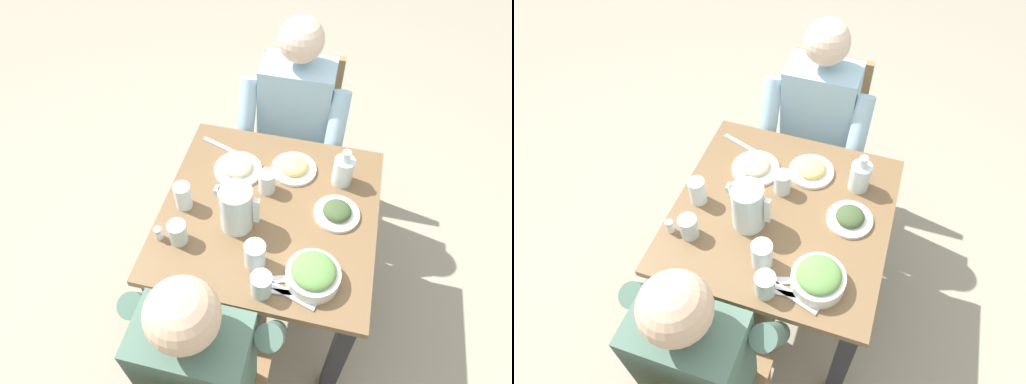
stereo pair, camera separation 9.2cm
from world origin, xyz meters
The scene contains 21 objects.
ground_plane centered at (0.00, 0.00, 0.00)m, with size 8.00×8.00×0.00m, color #9E937F.
dining_table centered at (0.00, 0.00, 0.59)m, with size 0.81×0.81×0.72m.
chair_far centered at (-0.01, 0.72, 0.49)m, with size 0.40×0.40×0.87m.
diner_near centered at (-0.09, -0.52, 0.64)m, with size 0.48×0.53×1.17m.
diner_far centered at (-0.01, 0.52, 0.64)m, with size 0.48×0.53×1.17m.
water_pitcher centered at (-0.10, -0.09, 0.82)m, with size 0.16×0.12×0.19m.
salad_bowl centered at (0.20, -0.25, 0.76)m, with size 0.18×0.18×0.09m.
plate_beans centered at (-0.17, 0.17, 0.74)m, with size 0.19×0.19×0.05m.
plate_dolmas centered at (0.25, 0.04, 0.74)m, with size 0.17×0.17×0.05m.
plate_fries centered at (0.05, 0.22, 0.74)m, with size 0.18×0.18×0.05m.
water_glass_far_right centered at (-0.29, -0.20, 0.77)m, with size 0.07×0.07×0.09m, color silver.
water_glass_near_right centered at (0.00, -0.23, 0.78)m, with size 0.07×0.07×0.11m, color silver.
water_glass_center centered at (-0.03, 0.10, 0.77)m, with size 0.07×0.07×0.09m, color silver.
water_glass_far_left centered at (-0.32, -0.05, 0.78)m, with size 0.06×0.06×0.11m, color silver.
water_glass_near_left centered at (0.04, -0.33, 0.77)m, with size 0.07×0.07×0.09m, color silver.
oil_carafe centered at (0.25, 0.21, 0.78)m, with size 0.08×0.08×0.16m.
salt_shaker centered at (-0.36, -0.21, 0.75)m, with size 0.03×0.03×0.05m.
fork_near centered at (0.11, -0.27, 0.73)m, with size 0.17×0.03×0.01m, color silver.
knife_near centered at (-0.27, 0.28, 0.73)m, with size 0.18×0.02×0.01m, color silver.
fork_far centered at (0.15, -0.33, 0.73)m, with size 0.17×0.03×0.01m, color silver.
knife_far centered at (0.12, -0.32, 0.73)m, with size 0.18×0.02×0.01m, color silver.
Camera 1 is at (0.19, -1.01, 2.09)m, focal length 31.65 mm.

